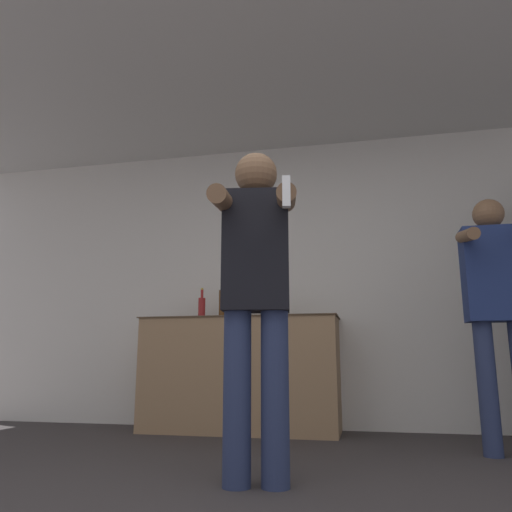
# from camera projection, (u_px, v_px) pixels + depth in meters

# --- Properties ---
(wall_back) EXTENTS (7.00, 0.06, 2.55)m
(wall_back) POSITION_uv_depth(u_px,v_px,m) (310.00, 280.00, 4.46)
(wall_back) COLOR silver
(wall_back) RESTS_ON ground_plane
(ceiling_slab) EXTENTS (7.00, 3.19, 0.05)m
(ceiling_slab) POSITION_uv_depth(u_px,v_px,m) (283.00, 62.00, 3.42)
(ceiling_slab) COLOR silver
(ceiling_slab) RESTS_ON wall_back
(counter) EXTENTS (1.64, 0.58, 0.92)m
(counter) POSITION_uv_depth(u_px,v_px,m) (241.00, 374.00, 4.12)
(counter) COLOR #997551
(counter) RESTS_ON ground_plane
(bottle_tall_gin) EXTENTS (0.07, 0.07, 0.24)m
(bottle_tall_gin) POSITION_uv_depth(u_px,v_px,m) (284.00, 307.00, 4.16)
(bottle_tall_gin) COLOR silver
(bottle_tall_gin) RESTS_ON counter
(bottle_amber_bourbon) EXTENTS (0.08, 0.08, 0.34)m
(bottle_amber_bourbon) POSITION_uv_depth(u_px,v_px,m) (223.00, 302.00, 4.28)
(bottle_amber_bourbon) COLOR #563314
(bottle_amber_bourbon) RESTS_ON counter
(bottle_short_whiskey) EXTENTS (0.07, 0.07, 0.28)m
(bottle_short_whiskey) POSITION_uv_depth(u_px,v_px,m) (264.00, 305.00, 4.20)
(bottle_short_whiskey) COLOR silver
(bottle_short_whiskey) RESTS_ON counter
(bottle_brown_liquor) EXTENTS (0.06, 0.06, 0.27)m
(bottle_brown_liquor) POSITION_uv_depth(u_px,v_px,m) (202.00, 307.00, 4.31)
(bottle_brown_liquor) COLOR maroon
(bottle_brown_liquor) RESTS_ON counter
(person_woman_foreground) EXTENTS (0.45, 0.50, 1.62)m
(person_woman_foreground) POSITION_uv_depth(u_px,v_px,m) (256.00, 285.00, 2.44)
(person_woman_foreground) COLOR navy
(person_woman_foreground) RESTS_ON ground_plane
(person_man_side) EXTENTS (0.43, 0.49, 1.61)m
(person_man_side) POSITION_uv_depth(u_px,v_px,m) (497.00, 296.00, 3.16)
(person_man_side) COLOR navy
(person_man_side) RESTS_ON ground_plane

